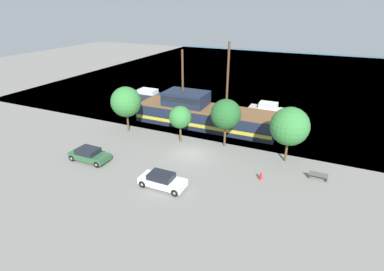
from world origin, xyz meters
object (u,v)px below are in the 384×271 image
(fire_hydrant, at_px, (261,176))
(bench_promenade_east, at_px, (318,176))
(moored_boat_dockside, at_px, (151,96))
(pirate_ship, at_px, (204,114))
(moored_boat_outer, at_px, (271,110))
(parked_car_curb_mid, at_px, (89,155))
(parked_car_curb_front, at_px, (162,180))

(fire_hydrant, height_order, bench_promenade_east, bench_promenade_east)
(moored_boat_dockside, height_order, bench_promenade_east, moored_boat_dockside)
(bench_promenade_east, bearing_deg, pirate_ship, 151.12)
(pirate_ship, height_order, moored_boat_dockside, pirate_ship)
(moored_boat_outer, relative_size, parked_car_curb_mid, 1.53)
(moored_boat_outer, relative_size, fire_hydrant, 8.46)
(parked_car_curb_mid, bearing_deg, bench_promenade_east, 15.03)
(moored_boat_dockside, xyz_separation_m, fire_hydrant, (22.90, -17.73, -0.26))
(moored_boat_dockside, relative_size, fire_hydrant, 9.97)
(parked_car_curb_front, distance_m, bench_promenade_east, 14.43)
(moored_boat_outer, xyz_separation_m, bench_promenade_east, (7.52, -16.05, -0.28))
(moored_boat_dockside, bearing_deg, parked_car_curb_mid, -74.88)
(parked_car_curb_mid, height_order, fire_hydrant, parked_car_curb_mid)
(fire_hydrant, bearing_deg, bench_promenade_east, 24.84)
(parked_car_curb_mid, bearing_deg, parked_car_curb_front, -7.04)
(bench_promenade_east, bearing_deg, moored_boat_outer, 115.12)
(moored_boat_outer, bearing_deg, parked_car_curb_mid, -123.36)
(moored_boat_dockside, xyz_separation_m, parked_car_curb_front, (15.17, -22.54, 0.01))
(pirate_ship, relative_size, parked_car_curb_front, 4.82)
(moored_boat_outer, xyz_separation_m, parked_car_curb_mid, (-14.45, -21.95, -0.03))
(parked_car_curb_mid, bearing_deg, moored_boat_outer, 56.64)
(moored_boat_dockside, height_order, parked_car_curb_mid, moored_boat_dockside)
(moored_boat_dockside, distance_m, parked_car_curb_mid, 22.15)
(fire_hydrant, bearing_deg, pirate_ship, 133.89)
(pirate_ship, relative_size, moored_boat_outer, 3.13)
(moored_boat_outer, distance_m, parked_car_curb_front, 23.66)
(pirate_ship, distance_m, moored_boat_dockside, 14.73)
(moored_boat_outer, height_order, bench_promenade_east, moored_boat_outer)
(pirate_ship, distance_m, parked_car_curb_mid, 15.82)
(fire_hydrant, xyz_separation_m, bench_promenade_east, (4.86, 2.25, 0.02))
(moored_boat_dockside, bearing_deg, bench_promenade_east, -29.16)
(pirate_ship, xyz_separation_m, moored_boat_dockside, (-12.80, 7.24, -0.92))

